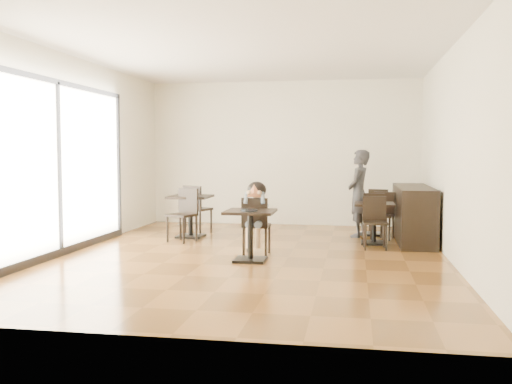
% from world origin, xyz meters
% --- Properties ---
extents(floor, '(6.00, 8.00, 0.01)m').
position_xyz_m(floor, '(0.00, 0.00, 0.00)').
color(floor, brown).
rests_on(floor, ground).
extents(ceiling, '(6.00, 8.00, 0.01)m').
position_xyz_m(ceiling, '(0.00, 0.00, 3.20)').
color(ceiling, white).
rests_on(ceiling, floor).
extents(wall_back, '(6.00, 0.01, 3.20)m').
position_xyz_m(wall_back, '(0.00, 4.00, 1.60)').
color(wall_back, white).
rests_on(wall_back, floor).
extents(wall_front, '(6.00, 0.01, 3.20)m').
position_xyz_m(wall_front, '(0.00, -4.00, 1.60)').
color(wall_front, white).
rests_on(wall_front, floor).
extents(wall_left, '(0.01, 8.00, 3.20)m').
position_xyz_m(wall_left, '(-3.00, 0.00, 1.60)').
color(wall_left, white).
rests_on(wall_left, floor).
extents(wall_right, '(0.01, 8.00, 3.20)m').
position_xyz_m(wall_right, '(3.00, 0.00, 1.60)').
color(wall_right, white).
rests_on(wall_right, floor).
extents(storefront_window, '(0.04, 4.50, 2.60)m').
position_xyz_m(storefront_window, '(-2.97, -0.50, 1.40)').
color(storefront_window, white).
rests_on(storefront_window, floor).
extents(child_table, '(0.72, 0.72, 0.76)m').
position_xyz_m(child_table, '(0.06, -0.42, 0.38)').
color(child_table, black).
rests_on(child_table, floor).
extents(child_chair, '(0.41, 0.41, 0.92)m').
position_xyz_m(child_chair, '(0.06, 0.13, 0.46)').
color(child_chair, black).
rests_on(child_chair, floor).
extents(child, '(0.41, 0.58, 1.15)m').
position_xyz_m(child, '(0.06, 0.13, 0.58)').
color(child, slate).
rests_on(child, child_chair).
extents(plate, '(0.26, 0.26, 0.02)m').
position_xyz_m(plate, '(0.06, -0.52, 0.77)').
color(plate, black).
rests_on(plate, child_table).
extents(pizza_slice, '(0.27, 0.21, 0.06)m').
position_xyz_m(pizza_slice, '(0.06, -0.06, 1.00)').
color(pizza_slice, tan).
rests_on(pizza_slice, child).
extents(adult_patron, '(0.54, 0.69, 1.67)m').
position_xyz_m(adult_patron, '(1.67, 2.36, 0.83)').
color(adult_patron, '#333338').
rests_on(adult_patron, floor).
extents(cafe_table_mid, '(0.73, 0.73, 0.73)m').
position_xyz_m(cafe_table_mid, '(1.93, 1.53, 0.36)').
color(cafe_table_mid, black).
rests_on(cafe_table_mid, floor).
extents(cafe_table_left, '(0.98, 0.98, 0.80)m').
position_xyz_m(cafe_table_left, '(-1.49, 1.74, 0.40)').
color(cafe_table_left, black).
rests_on(cafe_table_left, floor).
extents(cafe_table_back, '(0.84, 0.84, 0.73)m').
position_xyz_m(cafe_table_back, '(1.96, 2.66, 0.36)').
color(cafe_table_back, black).
rests_on(cafe_table_back, floor).
extents(chair_mid_a, '(0.41, 0.41, 0.88)m').
position_xyz_m(chair_mid_a, '(1.93, 2.08, 0.44)').
color(chair_mid_a, black).
rests_on(chair_mid_a, floor).
extents(chair_mid_b, '(0.41, 0.41, 0.88)m').
position_xyz_m(chair_mid_b, '(1.93, 0.98, 0.44)').
color(chair_mid_b, black).
rests_on(chair_mid_b, floor).
extents(chair_left_a, '(0.56, 0.56, 0.96)m').
position_xyz_m(chair_left_a, '(-1.49, 2.29, 0.48)').
color(chair_left_a, black).
rests_on(chair_left_a, floor).
extents(chair_left_b, '(0.56, 0.56, 0.96)m').
position_xyz_m(chair_left_b, '(-1.49, 1.19, 0.48)').
color(chair_left_b, black).
rests_on(chair_left_b, floor).
extents(chair_back_a, '(0.48, 0.48, 0.88)m').
position_xyz_m(chair_back_a, '(2.10, 3.21, 0.44)').
color(chair_back_a, black).
rests_on(chair_back_a, floor).
extents(chair_back_b, '(0.48, 0.48, 0.88)m').
position_xyz_m(chair_back_b, '(2.10, 2.11, 0.44)').
color(chair_back_b, black).
rests_on(chair_back_b, floor).
extents(service_counter, '(0.60, 2.40, 1.00)m').
position_xyz_m(service_counter, '(2.65, 2.00, 0.50)').
color(service_counter, black).
rests_on(service_counter, floor).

